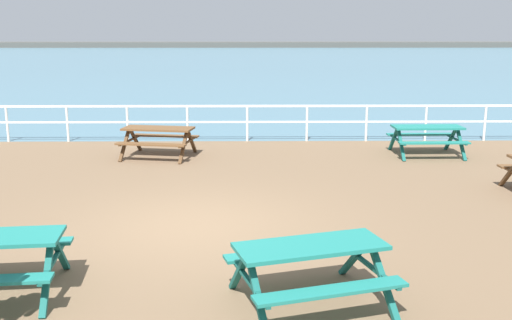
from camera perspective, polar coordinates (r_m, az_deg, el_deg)
name	(u,v)px	position (r m, az deg, el deg)	size (l,w,h in m)	color
ground_plane	(195,231)	(10.34, -5.84, -6.75)	(30.00, 24.00, 0.20)	brown
sea_band	(239,60)	(62.56, -1.60, 9.49)	(142.00, 90.00, 0.01)	teal
distant_shoreline	(243,47)	(105.53, -1.26, 10.72)	(142.00, 6.00, 1.80)	#4C4C47
seaward_railing	(217,116)	(17.68, -3.72, 4.18)	(23.07, 0.07, 1.08)	white
picnic_table_near_right	(427,133)	(16.33, 16.02, 2.46)	(1.82, 1.57, 0.80)	#1E7A70
picnic_table_far_left	(310,259)	(7.29, 5.22, -9.42)	(2.15, 1.95, 0.80)	#1E7A70
picnic_table_far_right	(158,135)	(15.70, -9.31, 2.38)	(2.04, 1.81, 0.80)	brown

